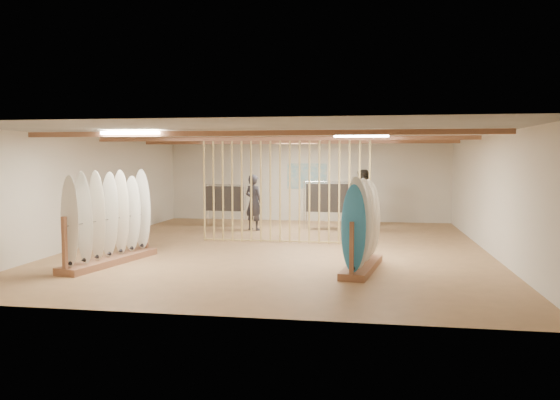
% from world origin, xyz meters
% --- Properties ---
extents(floor, '(12.00, 12.00, 0.00)m').
position_xyz_m(floor, '(0.00, 0.00, 0.00)').
color(floor, '#AB7D52').
rests_on(floor, ground).
extents(ceiling, '(12.00, 12.00, 0.00)m').
position_xyz_m(ceiling, '(0.00, 0.00, 2.80)').
color(ceiling, gray).
rests_on(ceiling, ground).
extents(wall_back, '(12.00, 0.00, 12.00)m').
position_xyz_m(wall_back, '(0.00, 6.00, 1.40)').
color(wall_back, silver).
rests_on(wall_back, ground).
extents(wall_front, '(12.00, 0.00, 12.00)m').
position_xyz_m(wall_front, '(0.00, -6.00, 1.40)').
color(wall_front, silver).
rests_on(wall_front, ground).
extents(wall_left, '(0.00, 12.00, 12.00)m').
position_xyz_m(wall_left, '(-5.00, 0.00, 1.40)').
color(wall_left, silver).
rests_on(wall_left, ground).
extents(wall_right, '(0.00, 12.00, 12.00)m').
position_xyz_m(wall_right, '(5.00, 0.00, 1.40)').
color(wall_right, silver).
rests_on(wall_right, ground).
extents(ceiling_slats, '(9.50, 6.12, 0.10)m').
position_xyz_m(ceiling_slats, '(0.00, 0.00, 2.72)').
color(ceiling_slats, '#925F42').
rests_on(ceiling_slats, ground).
extents(light_panels, '(1.20, 0.35, 0.06)m').
position_xyz_m(light_panels, '(0.00, 0.00, 2.74)').
color(light_panels, white).
rests_on(light_panels, ground).
extents(bamboo_partition, '(4.45, 0.05, 2.78)m').
position_xyz_m(bamboo_partition, '(0.00, 0.80, 1.40)').
color(bamboo_partition, tan).
rests_on(bamboo_partition, ground).
extents(poster, '(1.40, 0.03, 0.90)m').
position_xyz_m(poster, '(0.00, 5.98, 1.60)').
color(poster, teal).
rests_on(poster, ground).
extents(rack_left, '(1.07, 2.77, 1.90)m').
position_xyz_m(rack_left, '(-3.23, -2.64, 0.65)').
color(rack_left, '#925F42').
rests_on(rack_left, floor).
extents(rack_right, '(0.86, 2.31, 1.82)m').
position_xyz_m(rack_right, '(2.06, -2.45, 0.62)').
color(rack_right, '#925F42').
rests_on(rack_right, floor).
extents(clothing_rack_a, '(1.32, 0.38, 1.41)m').
position_xyz_m(clothing_rack_a, '(-2.48, 3.98, 0.92)').
color(clothing_rack_a, silver).
rests_on(clothing_rack_a, floor).
extents(clothing_rack_b, '(1.45, 0.47, 1.55)m').
position_xyz_m(clothing_rack_b, '(0.93, 3.65, 1.01)').
color(clothing_rack_b, silver).
rests_on(clothing_rack_b, floor).
extents(shopper_a, '(0.86, 0.77, 1.97)m').
position_xyz_m(shopper_a, '(-1.35, 3.20, 0.98)').
color(shopper_a, '#292830').
rests_on(shopper_a, floor).
extents(shopper_b, '(1.25, 1.14, 2.11)m').
position_xyz_m(shopper_b, '(2.04, 4.87, 1.06)').
color(shopper_b, '#312B25').
rests_on(shopper_b, floor).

